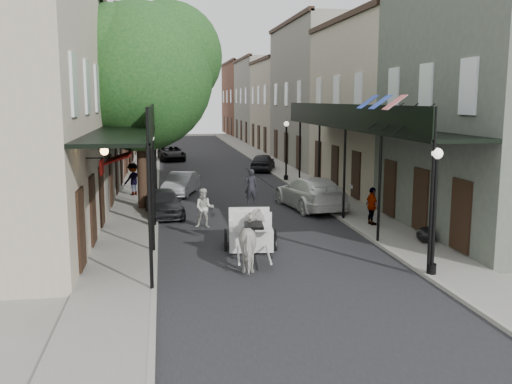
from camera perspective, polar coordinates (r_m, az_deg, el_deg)
name	(u,v)px	position (r m, az deg, el deg)	size (l,w,h in m)	color
ground	(281,265)	(18.25, 2.51, -7.29)	(140.00, 140.00, 0.00)	gray
road	(219,179)	(37.65, -3.75, 1.32)	(8.00, 90.00, 0.01)	black
sidewalk_left	(142,180)	(37.49, -11.38, 1.21)	(2.20, 90.00, 0.12)	gray
sidewalk_right	(293,176)	(38.45, 3.69, 1.57)	(2.20, 90.00, 0.12)	gray
building_row_left	(97,98)	(47.37, -15.59, 9.00)	(5.00, 80.00, 10.50)	#AFA28C
building_row_right	(308,99)	(48.67, 5.25, 9.29)	(5.00, 80.00, 10.50)	gray
gallery_left	(133,127)	(24.15, -12.19, 6.34)	(2.20, 18.05, 4.88)	black
gallery_right	(356,126)	(25.55, 9.95, 6.56)	(2.20, 18.05, 4.88)	black
tree_near	(148,71)	(27.33, -10.78, 11.82)	(7.31, 6.80, 9.63)	#382619
tree_far	(152,90)	(41.30, -10.38, 10.01)	(6.45, 6.00, 8.61)	#382619
lamppost_right_near	(434,209)	(17.26, 17.42, -1.67)	(0.32, 0.32, 3.71)	black
lamppost_left	(151,178)	(23.33, -10.44, 1.36)	(0.32, 0.32, 3.71)	black
lamppost_right_far	(286,150)	(36.09, 3.04, 4.25)	(0.32, 0.32, 3.71)	black
horse	(254,240)	(17.72, -0.22, -4.85)	(0.94, 2.07, 1.75)	beige
carriage	(250,215)	(20.32, -0.63, -2.27)	(1.97, 2.71, 2.92)	black
pedestrian_walking	(204,208)	(23.29, -5.19, -1.63)	(0.79, 0.61, 1.62)	beige
pedestrian_sidewalk_left	(133,179)	(31.15, -12.20, 1.27)	(1.10, 0.63, 1.71)	gray
pedestrian_sidewalk_right	(372,206)	(23.67, 11.53, -1.39)	(0.91, 0.38, 1.55)	gray
car_left_near	(164,202)	(25.84, -9.16, -1.04)	(1.47, 3.67, 1.25)	black
car_left_mid	(181,184)	(31.46, -7.52, 0.81)	(1.30, 3.73, 1.23)	#A6A7AC
car_left_far	(171,153)	(49.50, -8.45, 3.86)	(2.06, 4.48, 1.24)	black
car_right_near	(310,193)	(27.38, 5.44, -0.08)	(2.16, 5.32, 1.54)	silver
car_right_far	(263,162)	(41.64, 0.69, 3.00)	(1.53, 3.81, 1.30)	black
trash_bags	(426,234)	(21.53, 16.68, -4.05)	(0.93, 1.08, 0.57)	black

